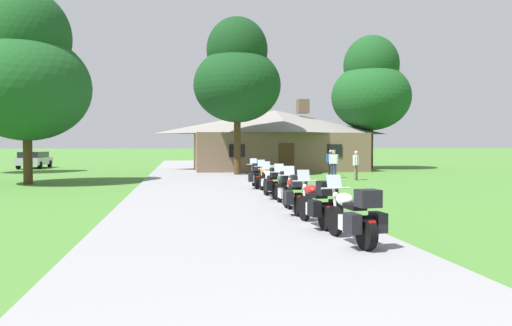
# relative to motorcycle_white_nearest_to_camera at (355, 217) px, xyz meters

# --- Properties ---
(ground_plane) EXTENTS (500.00, 500.00, 0.00)m
(ground_plane) POSITION_rel_motorcycle_white_nearest_to_camera_xyz_m (-2.12, 12.95, -0.61)
(ground_plane) COLOR #42752D
(asphalt_driveway) EXTENTS (6.40, 80.00, 0.06)m
(asphalt_driveway) POSITION_rel_motorcycle_white_nearest_to_camera_xyz_m (-2.12, 10.95, -0.58)
(asphalt_driveway) COLOR gray
(asphalt_driveway) RESTS_ON ground
(motorcycle_white_nearest_to_camera) EXTENTS (0.83, 2.08, 1.30)m
(motorcycle_white_nearest_to_camera) POSITION_rel_motorcycle_white_nearest_to_camera_xyz_m (0.00, 0.00, 0.00)
(motorcycle_white_nearest_to_camera) COLOR black
(motorcycle_white_nearest_to_camera) RESTS_ON asphalt_driveway
(motorcycle_red_second_in_row) EXTENTS (0.83, 2.08, 1.30)m
(motorcycle_red_second_in_row) POSITION_rel_motorcycle_white_nearest_to_camera_xyz_m (-0.12, 2.08, 0.00)
(motorcycle_red_second_in_row) COLOR black
(motorcycle_red_second_in_row) RESTS_ON asphalt_driveway
(motorcycle_red_third_in_row) EXTENTS (0.77, 2.08, 1.30)m
(motorcycle_red_third_in_row) POSITION_rel_motorcycle_white_nearest_to_camera_xyz_m (-0.14, 4.31, 0.00)
(motorcycle_red_third_in_row) COLOR black
(motorcycle_red_third_in_row) RESTS_ON asphalt_driveway
(motorcycle_green_fourth_in_row) EXTENTS (0.66, 2.08, 1.30)m
(motorcycle_green_fourth_in_row) POSITION_rel_motorcycle_white_nearest_to_camera_xyz_m (-0.07, 6.15, 0.01)
(motorcycle_green_fourth_in_row) COLOR black
(motorcycle_green_fourth_in_row) RESTS_ON asphalt_driveway
(motorcycle_white_fifth_in_row) EXTENTS (0.78, 2.08, 1.30)m
(motorcycle_white_fifth_in_row) POSITION_rel_motorcycle_white_nearest_to_camera_xyz_m (-0.03, 8.29, 0.00)
(motorcycle_white_fifth_in_row) COLOR black
(motorcycle_white_fifth_in_row) RESTS_ON asphalt_driveway
(motorcycle_orange_sixth_in_row) EXTENTS (0.66, 2.08, 1.30)m
(motorcycle_orange_sixth_in_row) POSITION_rel_motorcycle_white_nearest_to_camera_xyz_m (0.14, 10.48, 0.01)
(motorcycle_orange_sixth_in_row) COLOR black
(motorcycle_orange_sixth_in_row) RESTS_ON asphalt_driveway
(motorcycle_blue_farthest_in_row) EXTENTS (0.77, 2.08, 1.30)m
(motorcycle_blue_farthest_in_row) POSITION_rel_motorcycle_white_nearest_to_camera_xyz_m (0.00, 12.44, 0.00)
(motorcycle_blue_farthest_in_row) COLOR black
(motorcycle_blue_farthest_in_row) RESTS_ON asphalt_driveway
(stone_lodge) EXTENTS (13.45, 9.10, 5.64)m
(stone_lodge) POSITION_rel_motorcycle_white_nearest_to_camera_xyz_m (4.13, 28.93, 1.83)
(stone_lodge) COLOR brown
(stone_lodge) RESTS_ON ground
(bystander_white_shirt_near_lodge) EXTENTS (0.55, 0.26, 1.69)m
(bystander_white_shirt_near_lodge) POSITION_rel_motorcycle_white_nearest_to_camera_xyz_m (5.78, 18.98, 0.34)
(bystander_white_shirt_near_lodge) COLOR navy
(bystander_white_shirt_near_lodge) RESTS_ON ground
(bystander_blue_shirt_beside_signpost) EXTENTS (0.51, 0.34, 1.67)m
(bystander_blue_shirt_beside_signpost) POSITION_rel_motorcycle_white_nearest_to_camera_xyz_m (6.35, 21.40, 0.32)
(bystander_blue_shirt_beside_signpost) COLOR black
(bystander_blue_shirt_beside_signpost) RESTS_ON ground
(bystander_white_shirt_by_tree) EXTENTS (0.41, 0.43, 1.67)m
(bystander_white_shirt_by_tree) POSITION_rel_motorcycle_white_nearest_to_camera_xyz_m (6.42, 17.00, 0.32)
(bystander_white_shirt_by_tree) COLOR #75664C
(bystander_white_shirt_by_tree) RESTS_ON ground
(tree_by_lodge_front) EXTENTS (5.64, 5.64, 10.21)m
(tree_by_lodge_front) POSITION_rel_motorcycle_white_nearest_to_camera_xyz_m (0.32, 22.23, 5.90)
(tree_by_lodge_front) COLOR #422D19
(tree_by_lodge_front) RESTS_ON ground
(tree_left_near) EXTENTS (6.28, 6.28, 9.74)m
(tree_left_near) POSITION_rel_motorcycle_white_nearest_to_camera_xyz_m (-10.92, 16.85, 5.01)
(tree_left_near) COLOR #422D19
(tree_left_near) RESTS_ON ground
(tree_right_of_lodge) EXTENTS (6.50, 6.50, 10.98)m
(tree_right_of_lodge) POSITION_rel_motorcycle_white_nearest_to_camera_xyz_m (12.25, 29.13, 6.11)
(tree_right_of_lodge) COLOR #422D19
(tree_right_of_lodge) RESTS_ON ground
(parked_silver_suv_far_left) EXTENTS (1.95, 4.62, 1.40)m
(parked_silver_suv_far_left) POSITION_rel_motorcycle_white_nearest_to_camera_xyz_m (-15.61, 34.44, 0.17)
(parked_silver_suv_far_left) COLOR #ADAFB7
(parked_silver_suv_far_left) RESTS_ON ground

